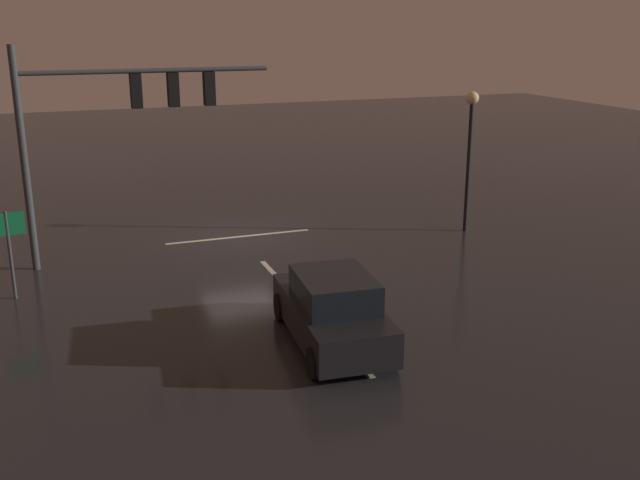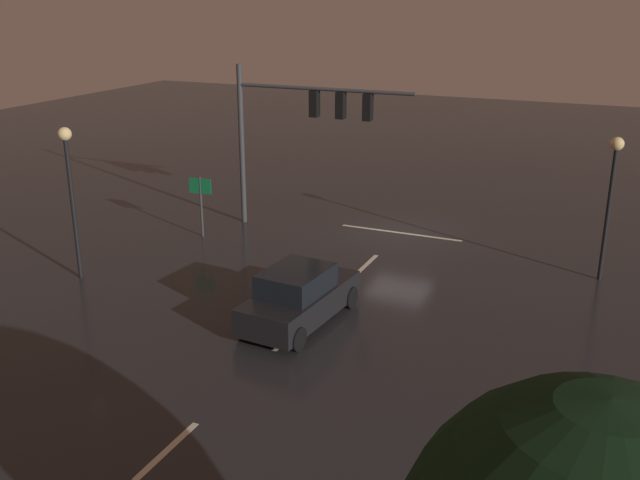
{
  "view_description": "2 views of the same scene",
  "coord_description": "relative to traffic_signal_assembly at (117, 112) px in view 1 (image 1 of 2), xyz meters",
  "views": [
    {
      "loc": [
        5.82,
        23.59,
        7.12
      ],
      "look_at": [
        -0.75,
        5.97,
        1.47
      ],
      "focal_mm": 41.25,
      "sensor_mm": 36.0,
      "label": 1
    },
    {
      "loc": [
        -8.24,
        26.62,
        9.18
      ],
      "look_at": [
        0.76,
        6.32,
        1.56
      ],
      "focal_mm": 40.74,
      "sensor_mm": 36.0,
      "label": 2
    }
  ],
  "objects": [
    {
      "name": "stop_bar",
      "position": [
        -3.84,
        -1.18,
        -4.54
      ],
      "size": [
        5.0,
        0.16,
        0.01
      ],
      "primitive_type": "cube",
      "color": "beige",
      "rests_on": "ground_plane"
    },
    {
      "name": "car_approaching",
      "position": [
        -3.68,
        7.96,
        -3.74
      ],
      "size": [
        2.22,
        4.48,
        1.7
      ],
      "color": "black",
      "rests_on": "ground_plane"
    },
    {
      "name": "street_lamp_left_kerb",
      "position": [
        -11.49,
        0.84,
        -1.14
      ],
      "size": [
        0.44,
        0.44,
        4.83
      ],
      "color": "black",
      "rests_on": "ground_plane"
    },
    {
      "name": "lane_dash_far",
      "position": [
        -3.84,
        2.77,
        -4.54
      ],
      "size": [
        0.16,
        2.2,
        0.01
      ],
      "primitive_type": "cube",
      "rotation": [
        0.0,
        0.0,
        1.57
      ],
      "color": "beige",
      "rests_on": "ground_plane"
    },
    {
      "name": "lane_dash_mid",
      "position": [
        -3.84,
        8.77,
        -4.54
      ],
      "size": [
        0.16,
        2.2,
        0.01
      ],
      "primitive_type": "cube",
      "rotation": [
        0.0,
        0.0,
        1.57
      ],
      "color": "beige",
      "rests_on": "ground_plane"
    },
    {
      "name": "traffic_signal_assembly",
      "position": [
        0.0,
        0.0,
        0.0
      ],
      "size": [
        7.35,
        0.47,
        6.48
      ],
      "color": "#383A3D",
      "rests_on": "ground_plane"
    },
    {
      "name": "route_sign",
      "position": [
        3.2,
        2.4,
        -2.8
      ],
      "size": [
        0.9,
        0.2,
        2.4
      ],
      "color": "#383A3D",
      "rests_on": "ground_plane"
    },
    {
      "name": "ground_plane",
      "position": [
        -3.84,
        -1.23,
        -4.54
      ],
      "size": [
        80.0,
        80.0,
        0.0
      ],
      "primitive_type": "plane",
      "color": "#232326"
    }
  ]
}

